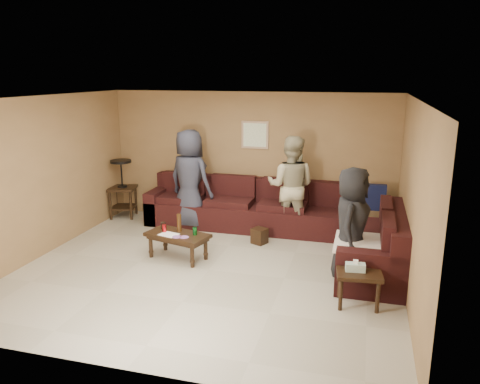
# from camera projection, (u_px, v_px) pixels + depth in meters

# --- Properties ---
(room) EXTENTS (5.60, 5.50, 2.50)m
(room) POSITION_uv_depth(u_px,v_px,m) (207.00, 159.00, 6.52)
(room) COLOR #ACA792
(room) RESTS_ON ground
(sectional_sofa) EXTENTS (4.65, 2.90, 0.97)m
(sectional_sofa) POSITION_uv_depth(u_px,v_px,m) (282.00, 223.00, 8.06)
(sectional_sofa) COLOR black
(sectional_sofa) RESTS_ON ground
(coffee_table) EXTENTS (1.07, 0.73, 0.69)m
(coffee_table) POSITION_uv_depth(u_px,v_px,m) (178.00, 237.00, 7.29)
(coffee_table) COLOR black
(coffee_table) RESTS_ON ground
(end_table_left) EXTENTS (0.62, 0.62, 1.16)m
(end_table_left) POSITION_uv_depth(u_px,v_px,m) (122.00, 187.00, 9.35)
(end_table_left) COLOR black
(end_table_left) RESTS_ON ground
(side_table_right) EXTENTS (0.59, 0.50, 0.60)m
(side_table_right) POSITION_uv_depth(u_px,v_px,m) (358.00, 276.00, 5.79)
(side_table_right) COLOR black
(side_table_right) RESTS_ON ground
(waste_bin) EXTENTS (0.30, 0.30, 0.27)m
(waste_bin) POSITION_uv_depth(u_px,v_px,m) (260.00, 236.00, 7.98)
(waste_bin) COLOR black
(waste_bin) RESTS_ON ground
(wall_art) EXTENTS (0.52, 0.04, 0.52)m
(wall_art) POSITION_uv_depth(u_px,v_px,m) (255.00, 135.00, 8.80)
(wall_art) COLOR #A18264
(wall_art) RESTS_ON ground
(person_left) EXTENTS (1.04, 0.83, 1.85)m
(person_left) POSITION_uv_depth(u_px,v_px,m) (190.00, 179.00, 8.67)
(person_left) COLOR #2C2F3D
(person_left) RESTS_ON ground
(person_middle) EXTENTS (0.90, 0.72, 1.79)m
(person_middle) POSITION_uv_depth(u_px,v_px,m) (291.00, 186.00, 8.25)
(person_middle) COLOR tan
(person_middle) RESTS_ON ground
(person_right) EXTENTS (0.62, 0.85, 1.61)m
(person_right) POSITION_uv_depth(u_px,v_px,m) (352.00, 224.00, 6.45)
(person_right) COLOR black
(person_right) RESTS_ON ground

